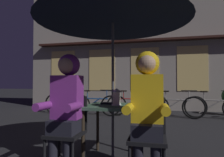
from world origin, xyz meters
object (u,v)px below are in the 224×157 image
patio_umbrella (113,9)px  person_left_hooded (66,99)px  lantern (117,96)px  chair_right (148,132)px  bicycle_nearest (64,104)px  chair_left (68,128)px  cafe_table (113,112)px  book (108,103)px  bicycle_second (95,105)px  person_right_hooded (147,101)px  bicycle_fifth (215,107)px  bicycle_third (132,105)px  bicycle_fourth (175,106)px

patio_umbrella → person_left_hooded: patio_umbrella is taller
patio_umbrella → lantern: 1.20m
chair_right → bicycle_nearest: bearing=127.8°
chair_left → bicycle_nearest: size_ratio=0.53×
cafe_table → chair_left: 0.62m
lantern → chair_left: lantern is taller
cafe_table → book: book is taller
person_left_hooded → cafe_table: bearing=41.6°
chair_left → bicycle_second: (-0.86, 3.77, -0.14)m
person_left_hooded → book: (0.39, 0.54, -0.09)m
patio_umbrella → person_right_hooded: 1.37m
chair_left → bicycle_fifth: (2.71, 3.90, -0.14)m
chair_right → bicycle_second: (-1.82, 3.77, -0.14)m
cafe_table → person_left_hooded: size_ratio=0.53×
lantern → bicycle_third: lantern is taller
lantern → person_right_hooded: (0.42, -0.41, -0.01)m
person_left_hooded → bicycle_second: 3.95m
book → bicycle_fifth: bearing=55.9°
bicycle_second → bicycle_fifth: same height
cafe_table → bicycle_nearest: bicycle_nearest is taller
person_left_hooded → bicycle_nearest: 4.28m
chair_left → chair_right: same height
bicycle_nearest → bicycle_fifth: same height
bicycle_fourth → book: bicycle_fourth is taller
cafe_table → bicycle_fifth: bicycle_fifth is taller
chair_left → bicycle_second: bearing=102.9°
cafe_table → lantern: 0.23m
cafe_table → chair_right: chair_right is taller
patio_umbrella → chair_left: (-0.48, -0.37, -1.57)m
person_left_hooded → bicycle_nearest: size_ratio=0.84×
chair_left → bicycle_fifth: size_ratio=0.52×
lantern → chair_right: lantern is taller
patio_umbrella → lantern: bearing=-18.0°
lantern → chair_left: bearing=-146.8°
bicycle_fifth → person_right_hooded: bearing=-113.9°
bicycle_second → cafe_table: bearing=-68.5°
cafe_table → bicycle_fourth: 3.72m
cafe_table → chair_right: (0.48, -0.37, -0.15)m
bicycle_second → bicycle_fifth: size_ratio=1.01×
chair_left → book: chair_left is taller
lantern → chair_right: size_ratio=0.27×
bicycle_third → book: (0.07, -3.44, 0.41)m
bicycle_fifth → bicycle_fourth: bearing=179.9°
lantern → person_right_hooded: 0.59m
bicycle_nearest → bicycle_second: 1.07m
cafe_table → bicycle_nearest: 4.15m
lantern → chair_right: 0.66m
bicycle_nearest → bicycle_third: (2.25, 0.19, 0.00)m
cafe_table → bicycle_third: bearing=92.5°
lantern → bicycle_second: 3.73m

